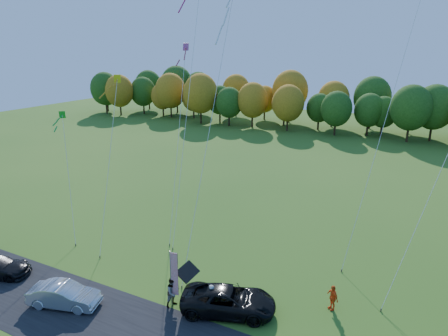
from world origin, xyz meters
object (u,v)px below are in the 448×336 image
at_px(black_suv, 228,300).
at_px(silver_sedan, 64,295).
at_px(person_east, 332,297).
at_px(feather_flag, 173,274).

xyz_separation_m(black_suv, silver_sedan, (-9.18, -4.03, -0.06)).
bearing_deg(silver_sedan, black_suv, -83.08).
bearing_deg(black_suv, person_east, -79.49).
xyz_separation_m(silver_sedan, person_east, (14.62, 7.10, 0.09)).
height_order(silver_sedan, person_east, person_east).
distance_m(black_suv, silver_sedan, 10.02).
xyz_separation_m(black_suv, person_east, (5.44, 3.07, 0.03)).
height_order(person_east, feather_flag, feather_flag).
distance_m(silver_sedan, person_east, 16.25).
bearing_deg(black_suv, silver_sedan, 94.81).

